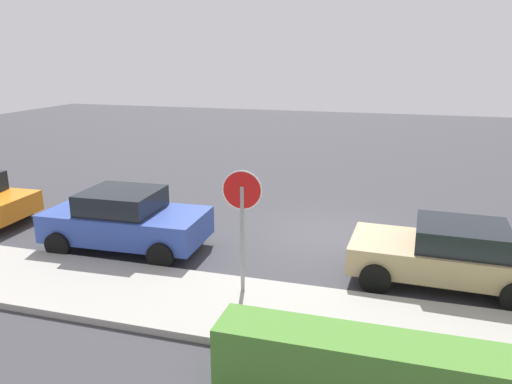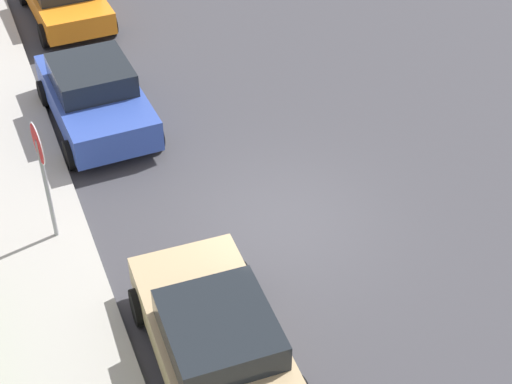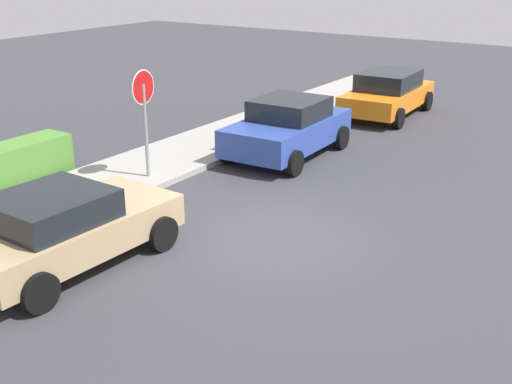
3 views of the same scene
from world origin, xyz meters
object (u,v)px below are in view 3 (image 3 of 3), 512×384
parked_car_blue (288,127)px  parked_car_orange (388,93)px  parked_car_tan (64,227)px  stop_sign (144,106)px

parked_car_blue → parked_car_orange: bearing=-4.0°
parked_car_tan → parked_car_orange: size_ratio=0.92×
stop_sign → parked_car_blue: stop_sign is taller
stop_sign → parked_car_blue: size_ratio=0.66×
parked_car_orange → parked_car_blue: bearing=176.0°
parked_car_blue → parked_car_tan: size_ratio=1.02×
parked_car_blue → parked_car_orange: parked_car_blue is taller
stop_sign → parked_car_tan: stop_sign is taller
parked_car_blue → parked_car_tan: (-7.56, -0.14, -0.06)m
parked_car_tan → parked_car_orange: 13.24m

